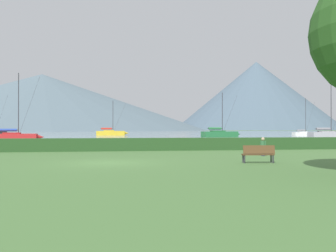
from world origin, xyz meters
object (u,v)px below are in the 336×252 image
sailboat_slip_3 (111,133)px  sailboat_slip_4 (220,134)px  sailboat_slip_6 (329,134)px  sailboat_slip_0 (304,133)px  sailboat_slip_1 (15,136)px  park_bench_under_tree (258,153)px  person_seated_viewer (263,146)px

sailboat_slip_3 → sailboat_slip_4: (22.62, -23.68, 0.02)m
sailboat_slip_4 → sailboat_slip_6: size_ratio=0.91×
sailboat_slip_0 → sailboat_slip_1: (-63.12, -28.70, 0.09)m
sailboat_slip_3 → sailboat_slip_6: 53.50m
sailboat_slip_0 → sailboat_slip_6: 23.83m
sailboat_slip_3 → park_bench_under_tree: size_ratio=5.25×
sailboat_slip_4 → sailboat_slip_3: bearing=124.9°
sailboat_slip_3 → park_bench_under_tree: 82.61m
sailboat_slip_4 → park_bench_under_tree: sailboat_slip_4 is taller
sailboat_slip_0 → park_bench_under_tree: bearing=-121.6°
sailboat_slip_3 → sailboat_slip_6: bearing=-39.2°
sailboat_slip_3 → sailboat_slip_6: sailboat_slip_6 is taller
sailboat_slip_0 → sailboat_slip_4: size_ratio=1.00×
sailboat_slip_4 → person_seated_viewer: 55.40m
sailboat_slip_3 → person_seated_viewer: (9.26, -77.45, -0.01)m
sailboat_slip_0 → sailboat_slip_3: size_ratio=1.03×
sailboat_slip_0 → park_bench_under_tree: (-41.34, -70.41, -0.02)m
sailboat_slip_1 → park_bench_under_tree: size_ratio=5.92×
sailboat_slip_4 → park_bench_under_tree: size_ratio=5.43×
sailboat_slip_6 → person_seated_viewer: bearing=-125.6°
sailboat_slip_3 → sailboat_slip_1: bearing=-109.0°
sailboat_slip_3 → sailboat_slip_6: size_ratio=0.88×
sailboat_slip_6 → sailboat_slip_1: bearing=-173.0°
sailboat_slip_6 → sailboat_slip_4: bearing=149.9°
park_bench_under_tree → person_seated_viewer: bearing=70.1°
sailboat_slip_3 → sailboat_slip_4: bearing=-45.3°
sailboat_slip_1 → sailboat_slip_3: (14.87, 40.61, 0.06)m
sailboat_slip_1 → person_seated_viewer: 44.03m
sailboat_slip_4 → park_bench_under_tree: (-15.70, -58.64, -0.18)m
sailboat_slip_6 → person_seated_viewer: size_ratio=8.36×
sailboat_slip_1 → sailboat_slip_4: 41.13m
sailboat_slip_1 → sailboat_slip_6: size_ratio=0.99×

